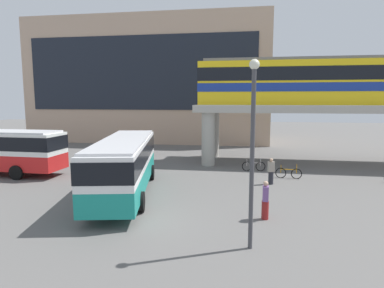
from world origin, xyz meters
name	(u,v)px	position (x,y,z in m)	size (l,w,h in m)	color
ground_plane	(178,173)	(0.00, 10.00, 0.00)	(120.00, 120.00, 0.00)	#605E5B
station_building	(153,82)	(-7.68, 31.06, 7.82)	(30.88, 12.15, 15.64)	tan
elevated_platform	(359,114)	(14.14, 15.41, 4.24)	(26.89, 6.00, 4.99)	#ADA89E
train	(336,81)	(12.20, 15.41, 6.96)	(22.69, 2.96, 3.84)	yellow
bus_main	(125,160)	(-1.87, 3.91, 1.99)	(4.69, 11.32, 3.22)	teal
bicycle_orange	(289,173)	(7.94, 9.48, 0.36)	(1.79, 0.24, 1.04)	black
bicycle_silver	(254,166)	(5.59, 11.59, 0.36)	(1.79, 0.20, 1.04)	black
pedestrian_by_bike_rack	(265,201)	(5.86, 1.06, 0.84)	(0.32, 0.41, 1.78)	maroon
pedestrian_at_kerb	(271,172)	(6.59, 7.61, 0.80)	(0.46, 0.38, 1.70)	#26262D
lamp_post	(253,141)	(5.15, -2.10, 3.98)	(0.36, 0.36, 6.79)	#3F3F44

